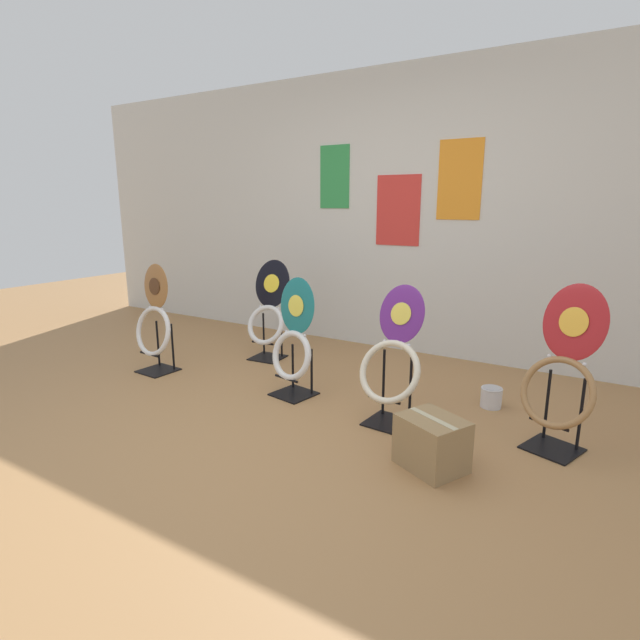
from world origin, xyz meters
name	(u,v)px	position (x,y,z in m)	size (l,w,h in m)	color
ground_plane	(249,440)	(0.00, 0.00, 0.00)	(14.00, 14.00, 0.00)	#A37547
wall_back	(402,214)	(0.00, 2.30, 1.30)	(8.00, 0.07, 2.60)	silver
toilet_seat_display_teal_sax	(293,345)	(-0.18, 0.75, 0.39)	(0.39, 0.32, 0.88)	black
toilet_seat_display_crimson_swirl	(563,372)	(1.59, 0.85, 0.47)	(0.46, 0.39, 0.96)	black
toilet_seat_display_purple_note	(392,363)	(0.63, 0.67, 0.41)	(0.43, 0.35, 0.89)	black
toilet_seat_display_woodgrain	(154,322)	(-1.47, 0.59, 0.43)	(0.43, 0.30, 0.91)	black
toilet_seat_display_jazz_black	(268,314)	(-0.90, 1.39, 0.41)	(0.39, 0.34, 0.90)	black
paint_can	(491,396)	(1.13, 1.28, 0.08)	(0.15, 0.15, 0.15)	silver
storage_box	(432,443)	(1.05, 0.27, 0.14)	(0.42, 0.39, 0.29)	#93754C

